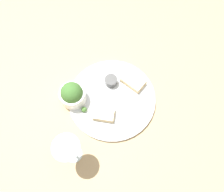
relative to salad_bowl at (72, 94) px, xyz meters
name	(u,v)px	position (x,y,z in m)	size (l,w,h in m)	color
ground_plane	(112,99)	(-0.15, -0.05, -0.06)	(4.00, 4.00, 0.00)	tan
dinner_plate	(112,99)	(-0.15, -0.05, -0.05)	(0.36, 0.36, 0.01)	silver
salad_bowl	(72,94)	(0.00, 0.00, 0.00)	(0.10, 0.10, 0.10)	white
sauce_ramekin	(111,81)	(-0.12, -0.11, -0.03)	(0.05, 0.05, 0.03)	#4C4C4C
cheese_toast_near	(133,81)	(-0.21, -0.14, -0.03)	(0.11, 0.09, 0.03)	#D1B27F
cheese_toast_far	(104,114)	(-0.14, 0.03, -0.03)	(0.09, 0.06, 0.03)	#D1B27F
wine_glass	(68,149)	(-0.08, 0.21, 0.06)	(0.09, 0.09, 0.17)	silver
garnish	(84,109)	(-0.06, 0.04, -0.03)	(0.02, 0.02, 0.02)	#477533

